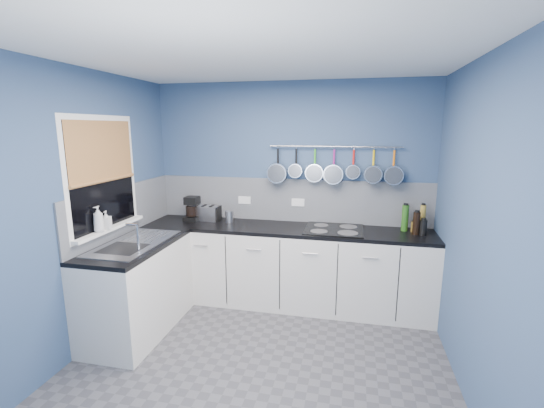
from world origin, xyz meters
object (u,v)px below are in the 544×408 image
at_px(paper_towel, 192,210).
at_px(canister, 229,216).
at_px(soap_bottle_a, 98,219).
at_px(soap_bottle_b, 106,220).
at_px(coffee_maker, 192,209).
at_px(hob, 334,229).
at_px(toaster, 208,213).

relative_size(paper_towel, canister, 1.80).
bearing_deg(canister, soap_bottle_a, -126.45).
bearing_deg(paper_towel, canister, -1.58).
relative_size(soap_bottle_b, coffee_maker, 0.60).
distance_m(soap_bottle_a, hob, 2.34).
distance_m(soap_bottle_a, paper_towel, 1.24).
relative_size(coffee_maker, hob, 0.47).
distance_m(soap_bottle_a, soap_bottle_b, 0.11).
distance_m(paper_towel, canister, 0.47).
relative_size(paper_towel, coffee_maker, 0.85).
distance_m(soap_bottle_b, toaster, 1.24).
bearing_deg(soap_bottle_a, coffee_maker, 70.26).
bearing_deg(canister, hob, -3.80).
xyz_separation_m(toaster, hob, (1.49, -0.12, -0.08)).
height_order(soap_bottle_a, hob, soap_bottle_a).
relative_size(soap_bottle_b, paper_towel, 0.70).
distance_m(coffee_maker, toaster, 0.20).
height_order(soap_bottle_a, coffee_maker, soap_bottle_a).
height_order(paper_towel, canister, paper_towel).
distance_m(toaster, hob, 1.50).
height_order(paper_towel, hob, paper_towel).
bearing_deg(soap_bottle_b, soap_bottle_a, -90.00).
bearing_deg(hob, soap_bottle_a, -152.60).
bearing_deg(soap_bottle_b, canister, 50.91).
bearing_deg(soap_bottle_a, paper_towel, 71.72).
xyz_separation_m(coffee_maker, toaster, (0.17, 0.07, -0.06)).
distance_m(paper_towel, hob, 1.69).
relative_size(soap_bottle_b, hob, 0.28).
bearing_deg(paper_towel, coffee_maker, -71.12).
xyz_separation_m(soap_bottle_a, toaster, (0.58, 1.19, -0.18)).
relative_size(soap_bottle_a, soap_bottle_b, 1.39).
distance_m(soap_bottle_a, canister, 1.45).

